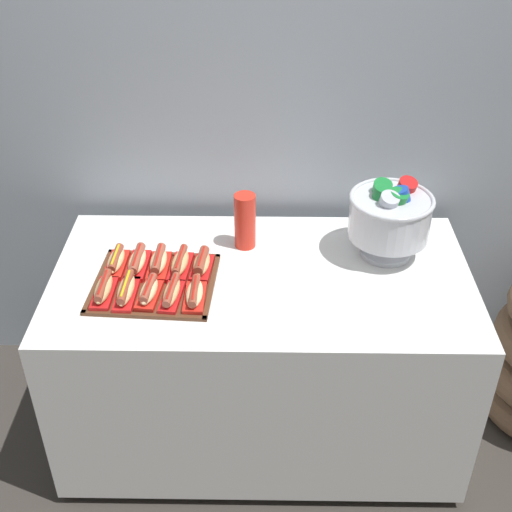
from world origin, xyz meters
TOP-DOWN VIEW (x-y plane):
  - ground_plane at (0.00, 0.00)m, footprint 10.00×10.00m
  - back_wall at (0.00, 0.51)m, footprint 6.00×0.10m
  - buffet_table at (0.00, 0.00)m, footprint 1.45×0.78m
  - serving_tray at (-0.36, -0.06)m, footprint 0.43×0.38m
  - hot_dog_0 at (-0.52, -0.14)m, footprint 0.07×0.17m
  - hot_dog_1 at (-0.44, -0.14)m, footprint 0.07×0.18m
  - hot_dog_2 at (-0.37, -0.14)m, footprint 0.08×0.16m
  - hot_dog_3 at (-0.29, -0.15)m, footprint 0.07×0.18m
  - hot_dog_4 at (-0.22, -0.15)m, footprint 0.07×0.16m
  - hot_dog_5 at (-0.51, 0.03)m, footprint 0.07×0.17m
  - hot_dog_6 at (-0.43, 0.02)m, footprint 0.07×0.18m
  - hot_dog_7 at (-0.36, 0.02)m, footprint 0.07×0.17m
  - hot_dog_8 at (-0.28, 0.02)m, footprint 0.08×0.17m
  - hot_dog_9 at (-0.21, 0.01)m, footprint 0.08×0.16m
  - punch_bowl at (0.44, 0.14)m, footprint 0.29×0.29m
  - cup_stack at (-0.06, 0.18)m, footprint 0.08×0.08m

SIDE VIEW (x-z plane):
  - ground_plane at x=0.00m, z-range 0.00..0.00m
  - buffet_table at x=0.00m, z-range 0.02..0.78m
  - serving_tray at x=-0.36m, z-range 0.75..0.77m
  - hot_dog_4 at x=-0.22m, z-range 0.76..0.82m
  - hot_dog_5 at x=-0.51m, z-range 0.76..0.82m
  - hot_dog_3 at x=-0.29m, z-range 0.76..0.82m
  - hot_dog_6 at x=-0.43m, z-range 0.76..0.82m
  - hot_dog_2 at x=-0.37m, z-range 0.76..0.82m
  - hot_dog_8 at x=-0.28m, z-range 0.76..0.82m
  - hot_dog_1 at x=-0.44m, z-range 0.76..0.82m
  - hot_dog_0 at x=-0.52m, z-range 0.76..0.82m
  - hot_dog_7 at x=-0.36m, z-range 0.76..0.82m
  - hot_dog_9 at x=-0.21m, z-range 0.76..0.82m
  - cup_stack at x=-0.06m, z-range 0.76..0.97m
  - punch_bowl at x=0.44m, z-range 0.78..1.06m
  - back_wall at x=0.00m, z-range 0.00..2.60m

